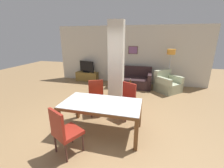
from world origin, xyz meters
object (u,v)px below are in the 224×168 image
at_px(tv_stand, 87,76).
at_px(floor_lamp, 171,56).
at_px(armchair, 167,84).
at_px(dining_chair_near_left, 64,130).
at_px(tv_screen, 87,67).
at_px(dining_table, 101,108).
at_px(dining_chair_far_left, 97,96).
at_px(dining_chair_far_right, 126,99).
at_px(sofa, 131,80).
at_px(coffee_table, 125,89).
at_px(bottle, 130,83).

distance_m(tv_stand, floor_lamp, 4.12).
bearing_deg(armchair, dining_chair_near_left, 17.89).
bearing_deg(floor_lamp, tv_screen, 177.64).
bearing_deg(dining_chair_near_left, floor_lamp, 90.82).
distance_m(dining_table, floor_lamp, 4.30).
height_order(dining_chair_far_left, tv_screen, tv_screen).
xyz_separation_m(dining_chair_far_right, tv_stand, (-2.55, 3.09, -0.31)).
xyz_separation_m(dining_table, sofa, (0.23, 3.62, -0.31)).
xyz_separation_m(dining_table, tv_stand, (-2.10, 3.96, -0.38)).
xyz_separation_m(dining_chair_near_left, tv_stand, (-1.66, 4.84, -0.31)).
bearing_deg(tv_stand, coffee_table, -32.76).
height_order(tv_screen, floor_lamp, floor_lamp).
bearing_deg(tv_screen, tv_stand, -73.17).
height_order(bottle, tv_stand, bottle).
bearing_deg(dining_chair_far_right, armchair, -90.72).
bearing_deg(coffee_table, dining_chair_near_left, -99.30).
height_order(dining_chair_far_right, bottle, dining_chair_far_right).
bearing_deg(sofa, armchair, 169.67).
height_order(dining_chair_near_left, bottle, dining_chair_near_left).
bearing_deg(tv_screen, bottle, 166.20).
height_order(dining_chair_far_left, tv_stand, dining_chair_far_left).
height_order(dining_chair_far_right, tv_screen, tv_screen).
distance_m(dining_chair_far_right, sofa, 2.77).
bearing_deg(sofa, bottle, 95.14).
relative_size(dining_table, dining_chair_near_left, 1.86).
height_order(dining_chair_near_left, coffee_table, dining_chair_near_left).
bearing_deg(bottle, dining_chair_far_right, -85.82).
bearing_deg(bottle, sofa, 95.14).
xyz_separation_m(dining_table, coffee_table, (0.11, 2.53, -0.40)).
relative_size(sofa, armchair, 1.48).
bearing_deg(dining_chair_far_right, dining_chair_near_left, 90.25).
bearing_deg(tv_screen, sofa, -171.38).
bearing_deg(dining_chair_near_left, dining_chair_far_left, 116.78).
distance_m(dining_chair_far_right, dining_chair_near_left, 1.97).
xyz_separation_m(sofa, floor_lamp, (1.60, 0.17, 1.14)).
distance_m(dining_chair_far_left, floor_lamp, 3.81).
bearing_deg(tv_screen, floor_lamp, -165.53).
height_order(dining_chair_far_right, floor_lamp, floor_lamp).
distance_m(armchair, floor_lamp, 1.23).
bearing_deg(coffee_table, tv_screen, 147.24).
height_order(dining_chair_near_left, sofa, dining_chair_near_left).
xyz_separation_m(coffee_table, floor_lamp, (1.72, 1.26, 1.24)).
bearing_deg(bottle, floor_lamp, 40.32).
height_order(sofa, floor_lamp, floor_lamp).
bearing_deg(dining_chair_near_left, tv_stand, 135.68).
xyz_separation_m(dining_chair_far_right, coffee_table, (-0.33, 1.66, -0.33)).
height_order(armchair, tv_stand, armchair).
bearing_deg(armchair, bottle, -14.68).
bearing_deg(bottle, tv_screen, 149.36).
xyz_separation_m(tv_stand, tv_screen, (0.00, -0.00, 0.51)).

